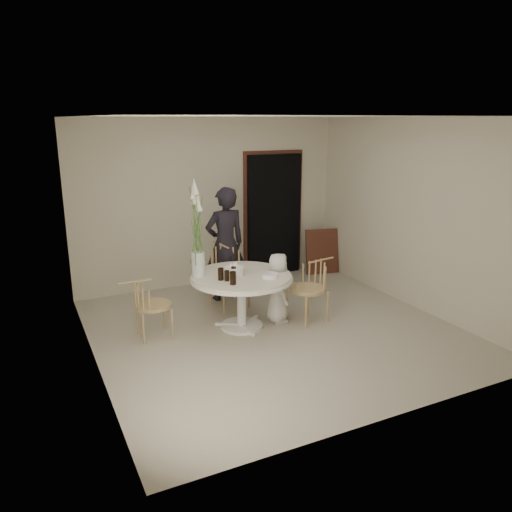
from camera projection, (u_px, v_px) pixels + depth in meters
name	position (u px, v px, depth m)	size (l,w,h in m)	color
ground	(274.00, 329.00, 6.56)	(4.50, 4.50, 0.00)	beige
room_shell	(275.00, 208.00, 6.13)	(4.50, 4.50, 4.50)	silver
doorway	(274.00, 216.00, 8.67)	(1.00, 0.10, 2.10)	black
door_trim	(273.00, 212.00, 8.69)	(1.12, 0.03, 2.22)	brown
table	(241.00, 283.00, 6.47)	(1.33, 1.33, 0.73)	white
picture_frame	(322.00, 251.00, 8.89)	(0.60, 0.04, 0.79)	brown
chair_far	(225.00, 266.00, 7.34)	(0.54, 0.57, 0.90)	tan
chair_right	(314.00, 281.00, 6.78)	(0.55, 0.52, 0.84)	tan
chair_left	(144.00, 300.00, 6.18)	(0.48, 0.45, 0.78)	tan
girl	(225.00, 244.00, 7.48)	(0.63, 0.41, 1.72)	black
boy	(278.00, 288.00, 6.70)	(0.47, 0.31, 0.96)	silver
birthday_cake	(234.00, 271.00, 6.38)	(0.25, 0.25, 0.17)	white
cola_tumbler_a	(221.00, 274.00, 6.21)	(0.07, 0.07, 0.15)	black
cola_tumbler_b	(233.00, 278.00, 6.05)	(0.08, 0.08, 0.16)	black
cola_tumbler_c	(227.00, 276.00, 6.18)	(0.06, 0.06, 0.13)	black
cola_tumbler_d	(234.00, 272.00, 6.32)	(0.06, 0.06, 0.14)	black
plate_stack	(270.00, 275.00, 6.33)	(0.21, 0.21, 0.05)	white
flower_vase	(197.00, 236.00, 6.26)	(0.17, 0.17, 1.26)	silver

